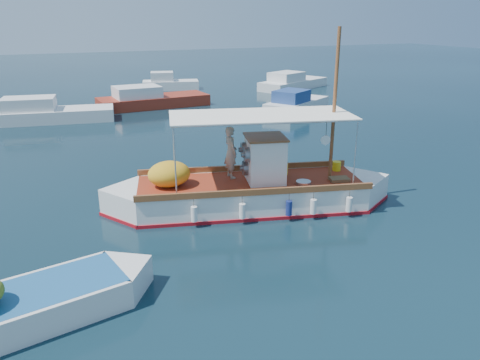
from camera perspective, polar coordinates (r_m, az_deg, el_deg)
name	(u,v)px	position (r m, az deg, el deg)	size (l,w,h in m)	color
ground	(263,212)	(16.27, 2.78, -3.97)	(160.00, 160.00, 0.00)	black
fishing_caique	(249,192)	(16.56, 1.05, -1.44)	(10.05, 4.64, 6.34)	white
dinghy	(14,312)	(11.70, -25.86, -14.33)	(6.34, 2.72, 1.58)	white
bg_boat_nw	(46,114)	(32.67, -22.58, 7.42)	(8.16, 3.61, 1.80)	silver
bg_boat_n	(150,100)	(35.90, -10.88, 9.51)	(8.21, 3.36, 1.80)	maroon
bg_boat_ne	(296,105)	(33.72, 6.80, 9.09)	(6.02, 4.84, 1.80)	silver
bg_boat_e	(292,83)	(44.67, 6.35, 11.62)	(7.93, 5.49, 1.80)	silver
bg_boat_far_n	(169,84)	(44.49, -8.65, 11.49)	(5.38, 3.21, 1.80)	silver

